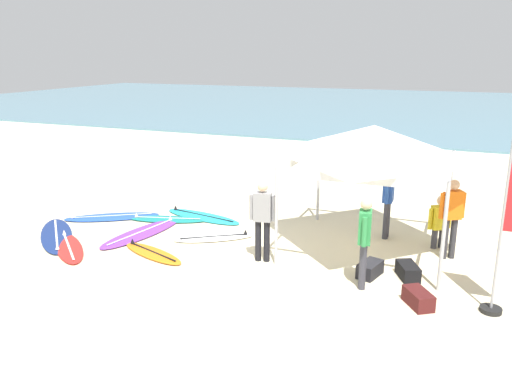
{
  "coord_description": "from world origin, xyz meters",
  "views": [
    {
      "loc": [
        4.01,
        -10.08,
        4.22
      ],
      "look_at": [
        -0.42,
        0.83,
        1.0
      ],
      "focal_mm": 36.02,
      "sensor_mm": 36.0,
      "label": 1
    }
  ],
  "objects_px": {
    "canopy_tent": "(374,142)",
    "gear_bag_near_tent": "(408,271)",
    "surfboard_purple": "(142,233)",
    "person_green": "(364,237)",
    "banner_flag": "(510,224)",
    "person_yellow": "(440,220)",
    "surfboard_navy": "(56,235)",
    "surfboard_red": "(69,247)",
    "surfboard_teal": "(167,219)",
    "surfboard_cyan": "(203,216)",
    "gear_bag_by_pole": "(418,298)",
    "gear_bag_on_sand": "(370,269)",
    "surfboard_white": "(214,238)",
    "person_grey": "(263,216)",
    "person_orange": "(452,214)",
    "surfboard_blue": "(112,217)",
    "person_blue": "(388,197)",
    "surfboard_orange": "(152,253)"
  },
  "relations": [
    {
      "from": "surfboard_white",
      "to": "gear_bag_by_pole",
      "type": "relative_size",
      "value": 3.0
    },
    {
      "from": "surfboard_purple",
      "to": "surfboard_cyan",
      "type": "height_order",
      "value": "same"
    },
    {
      "from": "person_yellow",
      "to": "person_orange",
      "type": "bearing_deg",
      "value": -67.25
    },
    {
      "from": "canopy_tent",
      "to": "surfboard_teal",
      "type": "xyz_separation_m",
      "value": [
        -5.17,
        0.04,
        -2.35
      ]
    },
    {
      "from": "surfboard_purple",
      "to": "person_yellow",
      "type": "relative_size",
      "value": 2.17
    },
    {
      "from": "canopy_tent",
      "to": "person_blue",
      "type": "xyz_separation_m",
      "value": [
        0.27,
        0.89,
        -1.4
      ]
    },
    {
      "from": "surfboard_purple",
      "to": "person_blue",
      "type": "bearing_deg",
      "value": 19.91
    },
    {
      "from": "surfboard_blue",
      "to": "surfboard_red",
      "type": "bearing_deg",
      "value": -77.27
    },
    {
      "from": "person_orange",
      "to": "canopy_tent",
      "type": "bearing_deg",
      "value": -176.42
    },
    {
      "from": "surfboard_red",
      "to": "gear_bag_by_pole",
      "type": "bearing_deg",
      "value": 1.28
    },
    {
      "from": "surfboard_purple",
      "to": "person_green",
      "type": "xyz_separation_m",
      "value": [
        5.43,
        -0.88,
        0.95
      ]
    },
    {
      "from": "surfboard_blue",
      "to": "surfboard_cyan",
      "type": "relative_size",
      "value": 1.0
    },
    {
      "from": "surfboard_orange",
      "to": "surfboard_blue",
      "type": "height_order",
      "value": "same"
    },
    {
      "from": "surfboard_cyan",
      "to": "banner_flag",
      "type": "relative_size",
      "value": 0.7
    },
    {
      "from": "surfboard_cyan",
      "to": "surfboard_white",
      "type": "xyz_separation_m",
      "value": [
        1.01,
        -1.33,
        0.0
      ]
    },
    {
      "from": "surfboard_white",
      "to": "banner_flag",
      "type": "height_order",
      "value": "banner_flag"
    },
    {
      "from": "surfboard_navy",
      "to": "surfboard_orange",
      "type": "bearing_deg",
      "value": -1.94
    },
    {
      "from": "surfboard_navy",
      "to": "surfboard_teal",
      "type": "xyz_separation_m",
      "value": [
        1.78,
        2.03,
        0.0
      ]
    },
    {
      "from": "surfboard_cyan",
      "to": "person_yellow",
      "type": "height_order",
      "value": "person_yellow"
    },
    {
      "from": "canopy_tent",
      "to": "gear_bag_near_tent",
      "type": "distance_m",
      "value": 2.75
    },
    {
      "from": "gear_bag_by_pole",
      "to": "gear_bag_on_sand",
      "type": "xyz_separation_m",
      "value": [
        -0.98,
        0.92,
        0.0
      ]
    },
    {
      "from": "surfboard_orange",
      "to": "surfboard_red",
      "type": "bearing_deg",
      "value": -167.46
    },
    {
      "from": "surfboard_navy",
      "to": "gear_bag_on_sand",
      "type": "distance_m",
      "value": 7.28
    },
    {
      "from": "person_green",
      "to": "person_blue",
      "type": "distance_m",
      "value": 2.85
    },
    {
      "from": "canopy_tent",
      "to": "gear_bag_by_pole",
      "type": "distance_m",
      "value": 3.49
    },
    {
      "from": "surfboard_cyan",
      "to": "gear_bag_on_sand",
      "type": "bearing_deg",
      "value": -23.0
    },
    {
      "from": "surfboard_purple",
      "to": "person_orange",
      "type": "distance_m",
      "value": 7.01
    },
    {
      "from": "gear_bag_on_sand",
      "to": "gear_bag_by_pole",
      "type": "bearing_deg",
      "value": -43.19
    },
    {
      "from": "surfboard_navy",
      "to": "person_grey",
      "type": "distance_m",
      "value": 5.15
    },
    {
      "from": "person_blue",
      "to": "person_orange",
      "type": "bearing_deg",
      "value": -29.18
    },
    {
      "from": "surfboard_white",
      "to": "person_yellow",
      "type": "distance_m",
      "value": 5.09
    },
    {
      "from": "gear_bag_near_tent",
      "to": "banner_flag",
      "type": "bearing_deg",
      "value": -29.22
    },
    {
      "from": "surfboard_orange",
      "to": "surfboard_blue",
      "type": "distance_m",
      "value": 2.96
    },
    {
      "from": "gear_bag_near_tent",
      "to": "canopy_tent",
      "type": "bearing_deg",
      "value": 129.08
    },
    {
      "from": "surfboard_orange",
      "to": "surfboard_purple",
      "type": "bearing_deg",
      "value": 133.62
    },
    {
      "from": "person_blue",
      "to": "banner_flag",
      "type": "distance_m",
      "value": 3.81
    },
    {
      "from": "person_yellow",
      "to": "gear_bag_near_tent",
      "type": "xyz_separation_m",
      "value": [
        -0.44,
        -1.88,
        -0.52
      ]
    },
    {
      "from": "surfboard_blue",
      "to": "surfboard_white",
      "type": "relative_size",
      "value": 1.33
    },
    {
      "from": "surfboard_blue",
      "to": "gear_bag_on_sand",
      "type": "bearing_deg",
      "value": -8.82
    },
    {
      "from": "surfboard_teal",
      "to": "surfboard_cyan",
      "type": "bearing_deg",
      "value": 36.47
    },
    {
      "from": "surfboard_blue",
      "to": "surfboard_white",
      "type": "bearing_deg",
      "value": -7.01
    },
    {
      "from": "person_orange",
      "to": "person_green",
      "type": "bearing_deg",
      "value": -124.4
    },
    {
      "from": "surfboard_teal",
      "to": "person_yellow",
      "type": "relative_size",
      "value": 1.75
    },
    {
      "from": "surfboard_blue",
      "to": "gear_bag_by_pole",
      "type": "distance_m",
      "value": 8.15
    },
    {
      "from": "canopy_tent",
      "to": "person_blue",
      "type": "distance_m",
      "value": 1.68
    },
    {
      "from": "canopy_tent",
      "to": "surfboard_purple",
      "type": "distance_m",
      "value": 5.79
    },
    {
      "from": "banner_flag",
      "to": "person_yellow",
      "type": "bearing_deg",
      "value": 112.18
    },
    {
      "from": "surfboard_orange",
      "to": "gear_bag_near_tent",
      "type": "height_order",
      "value": "gear_bag_near_tent"
    },
    {
      "from": "surfboard_navy",
      "to": "surfboard_red",
      "type": "xyz_separation_m",
      "value": [
        0.82,
        -0.51,
        0.0
      ]
    },
    {
      "from": "surfboard_blue",
      "to": "gear_bag_near_tent",
      "type": "relative_size",
      "value": 3.98
    }
  ]
}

